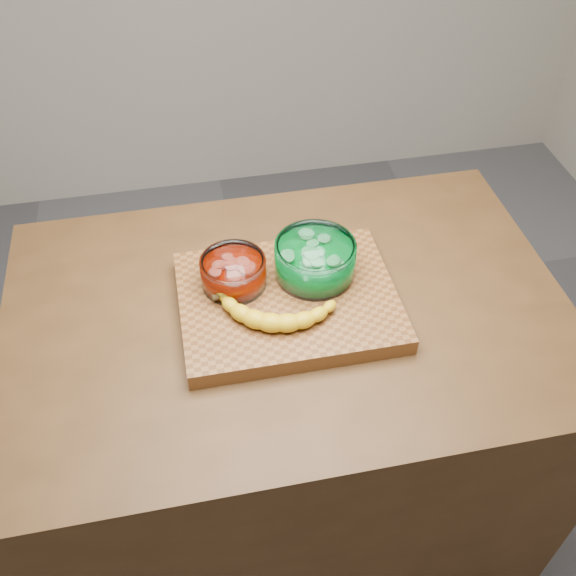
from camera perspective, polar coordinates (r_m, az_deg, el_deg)
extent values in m
plane|color=#4F4F53|center=(2.11, 0.00, -18.68)|extent=(3.50, 3.50, 0.00)
cube|color=#462C15|center=(1.72, 0.00, -12.07)|extent=(1.20, 0.80, 0.90)
cube|color=brown|center=(1.35, 0.00, -1.20)|extent=(0.45, 0.35, 0.04)
cylinder|color=white|center=(1.34, -4.87, 1.41)|extent=(0.14, 0.14, 0.06)
cylinder|color=#B01600|center=(1.35, -4.84, 1.14)|extent=(0.12, 0.12, 0.04)
cylinder|color=#DF5B46|center=(1.33, -4.92, 1.99)|extent=(0.11, 0.11, 0.02)
cylinder|color=white|center=(1.35, 2.42, 2.56)|extent=(0.17, 0.17, 0.08)
cylinder|color=#00902A|center=(1.36, 2.40, 2.18)|extent=(0.15, 0.15, 0.05)
cylinder|color=#69DF7F|center=(1.34, 2.44, 3.18)|extent=(0.14, 0.14, 0.02)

